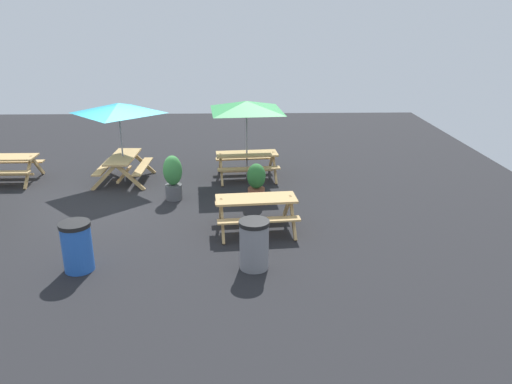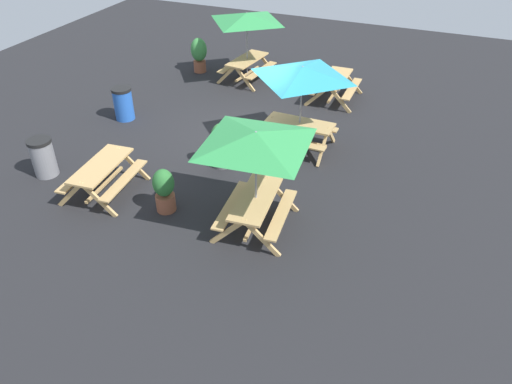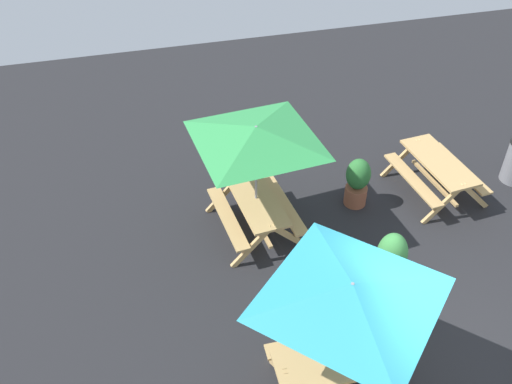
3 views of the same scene
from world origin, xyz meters
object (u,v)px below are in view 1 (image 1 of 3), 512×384
(picnic_table_2, at_px, (247,112))
(potted_plant_0, at_px, (256,183))
(picnic_table_3, at_px, (5,163))
(potted_plant_1, at_px, (173,177))
(picnic_table_4, at_px, (119,114))
(trash_bin_blue, at_px, (77,246))
(picnic_table_0, at_px, (256,206))
(trash_bin_gray, at_px, (254,244))

(picnic_table_2, bearing_deg, potted_plant_0, -89.36)
(picnic_table_3, relative_size, potted_plant_1, 1.52)
(picnic_table_4, height_order, trash_bin_blue, picnic_table_4)
(picnic_table_0, height_order, picnic_table_2, picnic_table_2)
(picnic_table_0, bearing_deg, picnic_table_3, 148.14)
(picnic_table_2, xyz_separation_m, trash_bin_blue, (-3.27, -5.61, -1.49))
(picnic_table_4, relative_size, potted_plant_0, 2.22)
(potted_plant_0, relative_size, potted_plant_1, 0.89)
(picnic_table_2, xyz_separation_m, picnic_table_3, (-7.02, -0.18, -1.43))
(picnic_table_4, relative_size, potted_plant_1, 1.96)
(trash_bin_blue, bearing_deg, trash_bin_gray, -0.08)
(picnic_table_0, xyz_separation_m, potted_plant_0, (0.05, 1.69, -0.01))
(picnic_table_4, height_order, potted_plant_1, picnic_table_4)
(potted_plant_1, bearing_deg, picnic_table_4, 136.91)
(trash_bin_gray, relative_size, potted_plant_0, 0.93)
(picnic_table_2, relative_size, trash_bin_blue, 2.87)
(picnic_table_2, xyz_separation_m, potted_plant_1, (-1.95, -1.77, -1.36))
(picnic_table_0, distance_m, picnic_table_2, 4.05)
(picnic_table_0, xyz_separation_m, picnic_table_4, (-3.76, 3.55, 1.43))
(picnic_table_3, xyz_separation_m, potted_plant_0, (7.24, -1.91, -0.01))
(picnic_table_3, relative_size, trash_bin_gray, 1.85)
(picnic_table_3, height_order, potted_plant_1, potted_plant_1)
(potted_plant_0, bearing_deg, picnic_table_2, 96.05)
(potted_plant_0, bearing_deg, trash_bin_blue, -134.81)
(picnic_table_4, bearing_deg, picnic_table_0, -132.05)
(trash_bin_gray, relative_size, trash_bin_blue, 1.00)
(picnic_table_4, distance_m, trash_bin_gray, 6.68)
(picnic_table_4, bearing_deg, potted_plant_0, -114.68)
(picnic_table_2, relative_size, potted_plant_1, 2.37)
(picnic_table_0, distance_m, potted_plant_0, 1.69)
(picnic_table_0, relative_size, potted_plant_1, 1.61)
(picnic_table_3, height_order, trash_bin_gray, trash_bin_gray)
(picnic_table_4, relative_size, trash_bin_gray, 2.38)
(picnic_table_4, relative_size, trash_bin_blue, 2.38)
(picnic_table_0, relative_size, picnic_table_4, 0.82)
(picnic_table_2, height_order, trash_bin_blue, picnic_table_2)
(potted_plant_0, bearing_deg, picnic_table_4, 153.98)
(picnic_table_2, height_order, potted_plant_0, picnic_table_2)
(trash_bin_gray, height_order, potted_plant_0, potted_plant_0)
(picnic_table_0, height_order, trash_bin_gray, trash_bin_gray)
(picnic_table_0, height_order, trash_bin_blue, trash_bin_blue)
(potted_plant_1, bearing_deg, picnic_table_0, -43.64)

